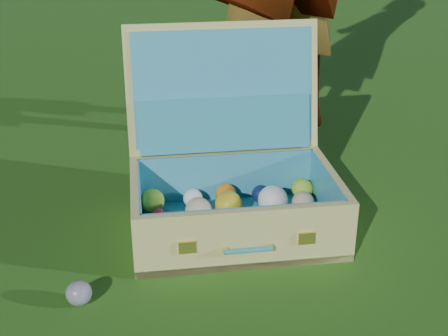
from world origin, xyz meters
TOP-DOWN VIEW (x-y plane):
  - ground at (0.00, 0.00)m, footprint 60.00×60.00m
  - stray_ball at (-0.53, -0.10)m, footprint 0.06×0.06m
  - suitcase at (-0.01, 0.13)m, footprint 0.72×0.67m

SIDE VIEW (x-z plane):
  - ground at x=0.00m, z-range 0.00..0.00m
  - stray_ball at x=-0.53m, z-range 0.00..0.06m
  - suitcase at x=-0.01m, z-range -0.12..0.44m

